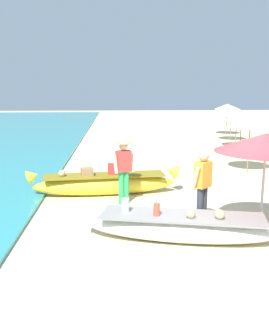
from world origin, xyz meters
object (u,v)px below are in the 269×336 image
Objects in this scene: person_tourist_customer at (203,185)px; patio_umbrella_large at (266,143)px; boat_yellow_midground at (104,183)px; boat_white_foreground at (182,226)px; person_vendor_hatted at (124,166)px.

patio_umbrella_large is (1.09, -0.52, 0.96)m from person_tourist_customer.
boat_white_foreground is at bearing -63.91° from boat_yellow_midground.
patio_umbrella_large is at bearing -25.59° from person_tourist_customer.
patio_umbrella_large is (2.72, -2.28, 0.91)m from person_vendor_hatted.
person_tourist_customer is (2.16, -2.62, 0.63)m from boat_yellow_midground.
boat_yellow_midground is (-1.62, 3.30, 0.02)m from boat_white_foreground.
person_tourist_customer is at bearing 154.41° from patio_umbrella_large.
boat_yellow_midground is 1.21m from person_vendor_hatted.
person_tourist_customer reaches higher than boat_yellow_midground.
boat_white_foreground is 2.30m from patio_umbrella_large.
boat_white_foreground is at bearing -174.38° from patio_umbrella_large.
person_tourist_customer reaches higher than boat_white_foreground.
person_vendor_hatted is (-1.09, 2.44, 0.70)m from boat_white_foreground.
person_vendor_hatted reaches higher than boat_yellow_midground.
boat_yellow_midground is 2.55× the size of person_tourist_customer.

